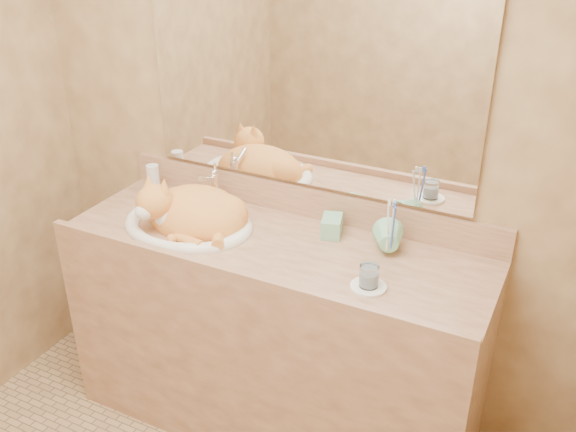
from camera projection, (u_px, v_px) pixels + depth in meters
The scene contains 12 objects.
wall_back at pixel (307, 117), 2.38m from camera, with size 2.40×0.02×2.50m, color olive.
vanity_counter at pixel (275, 337), 2.54m from camera, with size 1.60×0.55×0.85m, color brown, non-canonical shape.
mirror at pixel (306, 81), 2.30m from camera, with size 1.30×0.02×0.80m, color white.
sink_basin at pixel (187, 207), 2.43m from camera, with size 0.51×0.42×0.16m, color white, non-canonical shape.
faucet at pixel (215, 187), 2.58m from camera, with size 0.04×0.12×0.17m, color white, non-canonical shape.
cat at pixel (192, 211), 2.44m from camera, with size 0.40×0.33×0.22m, color orange, non-canonical shape.
soap_dispenser at pixel (330, 222), 2.32m from camera, with size 0.07×0.07×0.16m, color #7FCB9F.
toothbrush_cup at pixel (389, 246), 2.22m from camera, with size 0.11×0.11×0.10m, color #7FCB9F.
toothbrushes at pixel (391, 225), 2.19m from camera, with size 0.04×0.04×0.23m, color white, non-canonical shape.
saucer at pixel (368, 287), 2.08m from camera, with size 0.12×0.12×0.01m, color white.
water_glass at pixel (369, 276), 2.06m from camera, with size 0.06×0.06×0.07m, color white.
lotion_bottle at pixel (153, 179), 2.70m from camera, with size 0.05×0.05×0.13m, color white.
Camera 1 is at (0.96, -1.07, 2.01)m, focal length 40.00 mm.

